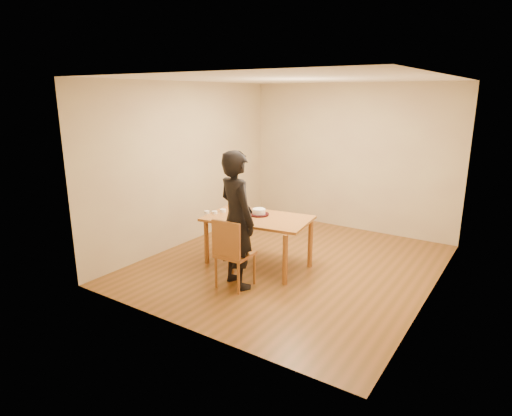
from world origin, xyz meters
The scene contains 16 objects.
room_shell centered at (0.00, 0.34, 1.35)m, with size 4.00×4.50×2.70m.
dining_table centered at (-0.39, -0.30, 0.73)m, with size 1.52×0.90×0.04m, color brown.
dining_chair centered at (-0.24, -1.07, 0.45)m, with size 0.43×0.43×0.04m, color brown.
cake_plate centered at (-0.44, -0.19, 0.76)m, with size 0.30×0.30×0.02m, color red.
cake centered at (-0.44, -0.19, 0.80)m, with size 0.20×0.20×0.06m, color white.
frosting_dome centered at (-0.44, -0.19, 0.85)m, with size 0.19×0.19×0.03m, color white.
frosting_tub centered at (-0.52, -0.76, 0.79)m, with size 0.09×0.09×0.08m, color white.
frosting_lid centered at (-0.73, -0.79, 0.75)m, with size 0.10×0.10×0.01m, color #1934A8.
frosting_dollop centered at (-0.73, -0.79, 0.77)m, with size 0.04×0.04×0.02m, color white.
ramekin_green centered at (-1.04, -0.50, 0.77)m, with size 0.08×0.08×0.04m, color white.
ramekin_yellow centered at (-1.00, -0.35, 0.77)m, with size 0.09×0.09×0.04m, color white.
ramekin_multi centered at (-1.16, -0.54, 0.77)m, with size 0.08×0.08×0.04m, color white.
candy_box_pink centered at (-1.09, 0.09, 0.76)m, with size 0.13×0.07×0.02m, color #CF309D.
candy_box_green centered at (-1.09, 0.09, 0.78)m, with size 0.13×0.06×0.02m, color green.
spatula centered at (-0.57, -0.73, 0.75)m, with size 0.16×0.02×0.01m, color black.
person centered at (-0.24, -1.03, 0.91)m, with size 0.67×0.44×1.83m, color black.
Camera 1 is at (2.92, -5.33, 2.50)m, focal length 30.00 mm.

